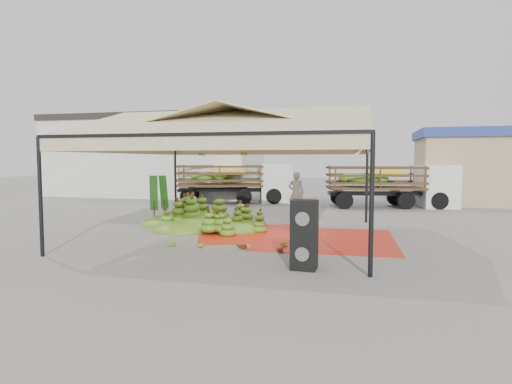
% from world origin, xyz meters
% --- Properties ---
extents(ground, '(90.00, 90.00, 0.00)m').
position_xyz_m(ground, '(0.00, 0.00, 0.00)').
color(ground, slate).
rests_on(ground, ground).
extents(canopy_tent, '(8.10, 8.10, 4.00)m').
position_xyz_m(canopy_tent, '(0.00, 0.00, 3.30)').
color(canopy_tent, black).
rests_on(canopy_tent, ground).
extents(building_white, '(14.30, 6.30, 5.40)m').
position_xyz_m(building_white, '(-10.00, 14.00, 2.71)').
color(building_white, silver).
rests_on(building_white, ground).
extents(building_tan, '(6.30, 5.30, 4.10)m').
position_xyz_m(building_tan, '(10.00, 13.00, 2.07)').
color(building_tan, tan).
rests_on(building_tan, ground).
extents(tarp_left, '(4.79, 4.68, 0.01)m').
position_xyz_m(tarp_left, '(0.45, 0.53, 0.01)').
color(tarp_left, red).
rests_on(tarp_left, ground).
extents(tarp_right, '(4.21, 4.41, 0.01)m').
position_xyz_m(tarp_right, '(2.78, 0.00, 0.01)').
color(tarp_right, red).
rests_on(tarp_right, ground).
extents(banana_heap, '(6.15, 5.62, 1.08)m').
position_xyz_m(banana_heap, '(-1.77, 1.30, 0.54)').
color(banana_heap, '#3E6E17').
rests_on(banana_heap, ground).
extents(hand_yellow_a, '(0.55, 0.49, 0.21)m').
position_xyz_m(hand_yellow_a, '(1.62, -1.32, 0.11)').
color(hand_yellow_a, gold).
rests_on(hand_yellow_a, ground).
extents(hand_yellow_b, '(0.49, 0.44, 0.18)m').
position_xyz_m(hand_yellow_b, '(-0.58, -2.10, 0.09)').
color(hand_yellow_b, '#AD9C22').
rests_on(hand_yellow_b, ground).
extents(hand_red_a, '(0.59, 0.56, 0.21)m').
position_xyz_m(hand_red_a, '(0.61, -1.92, 0.10)').
color(hand_red_a, '#501C12').
rests_on(hand_red_a, ground).
extents(hand_red_b, '(0.46, 0.38, 0.20)m').
position_xyz_m(hand_red_b, '(1.66, -2.18, 0.10)').
color(hand_red_b, '#5A2314').
rests_on(hand_red_b, ground).
extents(hand_green, '(0.55, 0.51, 0.20)m').
position_xyz_m(hand_green, '(-1.44, -2.07, 0.10)').
color(hand_green, '#336E16').
rests_on(hand_green, ground).
extents(hanging_bunches, '(1.74, 0.24, 0.20)m').
position_xyz_m(hanging_bunches, '(-0.81, 0.82, 2.62)').
color(hanging_bunches, '#487518').
rests_on(hanging_bunches, ground).
extents(speaker_stack, '(0.58, 0.52, 1.54)m').
position_xyz_m(speaker_stack, '(2.58, -3.70, 0.77)').
color(speaker_stack, black).
rests_on(speaker_stack, ground).
extents(banana_leaves, '(0.96, 1.36, 3.70)m').
position_xyz_m(banana_leaves, '(-3.69, 1.42, 0.00)').
color(banana_leaves, '#23731E').
rests_on(banana_leaves, ground).
extents(vendor, '(0.73, 0.51, 1.92)m').
position_xyz_m(vendor, '(1.00, 5.66, 0.96)').
color(vendor, gray).
rests_on(vendor, ground).
extents(truck_left, '(6.77, 3.90, 2.20)m').
position_xyz_m(truck_left, '(-2.98, 10.39, 1.36)').
color(truck_left, '#4E391A').
rests_on(truck_left, ground).
extents(truck_right, '(6.63, 3.39, 2.17)m').
position_xyz_m(truck_right, '(5.51, 9.93, 1.34)').
color(truck_right, '#473417').
rests_on(truck_right, ground).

